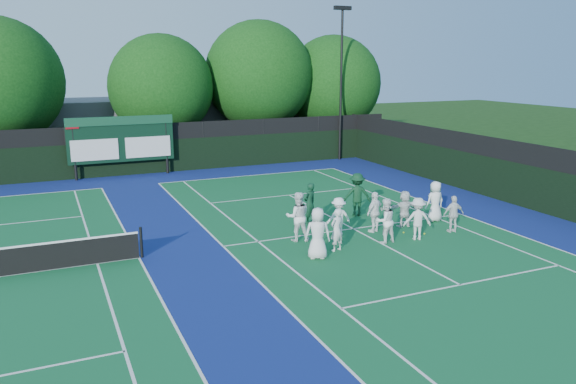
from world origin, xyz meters
name	(u,v)px	position (x,y,z in m)	size (l,w,h in m)	color
ground	(366,236)	(0.00, 0.00, 0.00)	(120.00, 120.00, 0.00)	#14340E
court_apron	(210,248)	(-6.00, 1.00, 0.00)	(34.00, 32.00, 0.01)	navy
near_court	(353,229)	(0.00, 1.00, 0.01)	(11.05, 23.85, 0.01)	#12582D
back_fence	(138,152)	(-6.00, 16.00, 1.36)	(34.00, 0.08, 3.00)	black
divider_fence_right	(523,178)	(9.00, 1.00, 1.36)	(0.08, 32.00, 3.00)	black
scoreboard	(121,140)	(-7.01, 15.59, 2.19)	(6.00, 0.21, 3.55)	black
clubhouse	(175,125)	(-2.00, 24.00, 2.00)	(18.00, 6.00, 4.00)	#58585D
light_pole_right	(341,66)	(7.50, 15.70, 6.30)	(1.20, 0.30, 10.12)	black
tree_b	(1,85)	(-13.12, 19.58, 5.27)	(7.52, 7.52, 9.23)	black
tree_c	(163,89)	(-3.62, 19.58, 4.82)	(6.79, 6.79, 8.39)	black
tree_d	(260,78)	(3.21, 19.58, 5.48)	(7.52, 7.52, 9.43)	black
tree_e	(334,86)	(9.09, 19.58, 4.82)	(7.05, 7.05, 8.53)	black
tennis_ball_1	(334,214)	(0.31, 3.23, 0.03)	(0.07, 0.07, 0.07)	#ADC917
tennis_ball_2	(404,233)	(1.52, -0.32, 0.03)	(0.07, 0.07, 0.07)	#ADC917
tennis_ball_4	(318,222)	(-0.88, 2.43, 0.03)	(0.07, 0.07, 0.07)	#ADC917
tennis_ball_5	(424,234)	(2.18, -0.78, 0.03)	(0.07, 0.07, 0.07)	#ADC917
player_front_0	(318,233)	(-2.89, -1.52, 0.90)	(0.88, 0.57, 1.80)	silver
player_front_1	(337,230)	(-1.91, -1.08, 0.78)	(0.57, 0.37, 1.56)	silver
player_front_2	(385,221)	(0.19, -0.97, 0.85)	(0.82, 0.64, 1.69)	white
player_front_3	(417,219)	(1.52, -1.16, 0.81)	(1.05, 0.60, 1.63)	silver
player_front_4	(454,214)	(3.38, -0.97, 0.74)	(0.87, 0.36, 1.49)	silver
player_back_0	(298,217)	(-2.68, 0.55, 0.94)	(0.91, 0.71, 1.88)	white
player_back_1	(338,217)	(-1.05, 0.35, 0.78)	(1.01, 0.58, 1.56)	white
player_back_2	(375,212)	(0.56, 0.31, 0.82)	(0.96, 0.40, 1.64)	white
player_back_3	(404,209)	(2.06, 0.45, 0.76)	(1.41, 0.45, 1.52)	silver
player_back_4	(435,201)	(3.73, 0.61, 0.86)	(0.84, 0.55, 1.73)	white
coach_left	(310,203)	(-1.26, 2.44, 0.86)	(0.63, 0.41, 1.73)	#0E331F
coach_right	(357,195)	(1.14, 2.67, 0.95)	(1.23, 0.71, 1.91)	#0E351D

